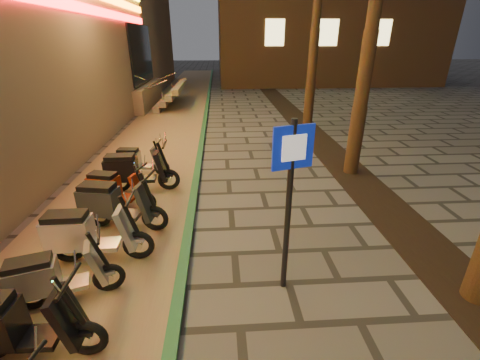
{
  "coord_description": "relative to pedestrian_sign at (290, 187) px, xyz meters",
  "views": [
    {
      "loc": [
        -0.22,
        -1.5,
        3.62
      ],
      "look_at": [
        0.14,
        3.95,
        1.2
      ],
      "focal_mm": 24.0,
      "sensor_mm": 36.0,
      "label": 1
    }
  ],
  "objects": [
    {
      "name": "scooter_9",
      "position": [
        -3.15,
        1.94,
        -1.19
      ],
      "size": [
        1.81,
        0.79,
        1.27
      ],
      "rotation": [
        0.0,
        0.0,
        -0.19
      ],
      "color": "black",
      "rests_on": "ground"
    },
    {
      "name": "green_curb",
      "position": [
        -1.64,
        7.56,
        -1.7
      ],
      "size": [
        0.18,
        60.0,
        0.1
      ],
      "primitive_type": "cube",
      "color": "#235F37",
      "rests_on": "ground"
    },
    {
      "name": "scooter_10",
      "position": [
        -3.38,
        2.8,
        -1.26
      ],
      "size": [
        1.58,
        0.78,
        1.11
      ],
      "rotation": [
        0.0,
        0.0,
        -0.26
      ],
      "color": "black",
      "rests_on": "ground"
    },
    {
      "name": "pedestrian_sign",
      "position": [
        0.0,
        0.0,
        0.0
      ],
      "size": [
        0.58,
        0.19,
        2.7
      ],
      "rotation": [
        0.0,
        0.0,
        0.28
      ],
      "color": "black",
      "rests_on": "ground"
    },
    {
      "name": "scooter_12",
      "position": [
        -3.32,
        4.77,
        -1.3
      ],
      "size": [
        1.47,
        0.53,
        1.03
      ],
      "rotation": [
        0.0,
        0.0,
        -0.09
      ],
      "color": "black",
      "rests_on": "ground"
    },
    {
      "name": "parking_strip",
      "position": [
        -3.34,
        7.56,
        -1.74
      ],
      "size": [
        3.4,
        60.0,
        0.01
      ],
      "primitive_type": "cube",
      "color": "#8C7251",
      "rests_on": "ground"
    },
    {
      "name": "scooter_7",
      "position": [
        -3.41,
        -0.13,
        -1.27
      ],
      "size": [
        1.53,
        0.82,
        1.09
      ],
      "rotation": [
        0.0,
        0.0,
        0.3
      ],
      "color": "black",
      "rests_on": "ground"
    },
    {
      "name": "scooter_8",
      "position": [
        -3.28,
        0.85,
        -1.2
      ],
      "size": [
        1.78,
        0.63,
        1.26
      ],
      "rotation": [
        0.0,
        0.0,
        0.02
      ],
      "color": "black",
      "rests_on": "ground"
    },
    {
      "name": "planting_strip",
      "position": [
        2.86,
        2.56,
        -1.74
      ],
      "size": [
        1.2,
        40.0,
        0.02
      ],
      "primitive_type": "cube",
      "color": "black",
      "rests_on": "ground"
    },
    {
      "name": "scooter_11",
      "position": [
        -3.16,
        3.7,
        -1.19
      ],
      "size": [
        1.82,
        0.64,
        1.29
      ],
      "rotation": [
        0.0,
        0.0,
        0.03
      ],
      "color": "black",
      "rests_on": "ground"
    },
    {
      "name": "scooter_6",
      "position": [
        -3.46,
        -1.02,
        -1.22
      ],
      "size": [
        1.71,
        0.6,
        1.21
      ],
      "rotation": [
        0.0,
        0.0,
        -0.01
      ],
      "color": "black",
      "rests_on": "ground"
    }
  ]
}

